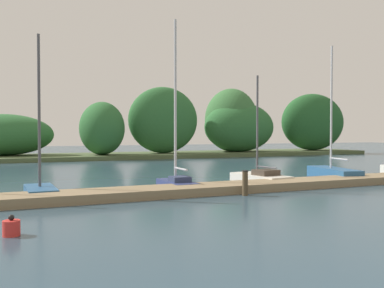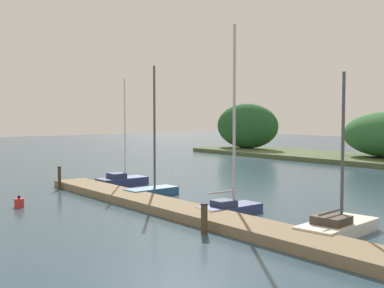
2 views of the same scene
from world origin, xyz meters
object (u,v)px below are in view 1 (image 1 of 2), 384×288
object	(u,v)px
sailboat_2	(176,178)
channel_buoy_0	(11,228)
mooring_piling_1	(245,183)
sailboat_3	(259,176)
sailboat_1	(40,187)
sailboat_4	(332,172)

from	to	relation	value
sailboat_2	channel_buoy_0	bearing A→B (deg)	132.70
channel_buoy_0	mooring_piling_1	bearing A→B (deg)	21.20
sailboat_3	mooring_piling_1	distance (m)	4.51
sailboat_3	sailboat_1	bearing A→B (deg)	85.98
sailboat_1	mooring_piling_1	world-z (taller)	sailboat_1
sailboat_2	sailboat_4	distance (m)	9.29
sailboat_3	mooring_piling_1	world-z (taller)	sailboat_3
sailboat_2	sailboat_4	bearing A→B (deg)	-87.54
sailboat_2	mooring_piling_1	distance (m)	3.43
sailboat_1	mooring_piling_1	size ratio (longest dim) A/B	6.31
sailboat_2	mooring_piling_1	world-z (taller)	sailboat_2
sailboat_2	channel_buoy_0	size ratio (longest dim) A/B	14.53
sailboat_2	sailboat_4	world-z (taller)	sailboat_2
sailboat_3	mooring_piling_1	size ratio (longest dim) A/B	5.34
sailboat_3	mooring_piling_1	bearing A→B (deg)	133.56
mooring_piling_1	sailboat_2	bearing A→B (deg)	121.82
sailboat_4	channel_buoy_0	world-z (taller)	sailboat_4
sailboat_1	mooring_piling_1	distance (m)	8.11
sailboat_1	sailboat_3	size ratio (longest dim) A/B	1.18
mooring_piling_1	sailboat_1	bearing A→B (deg)	158.43
sailboat_2	sailboat_4	xyz separation A→B (m)	(9.28, 0.42, -0.08)
sailboat_1	channel_buoy_0	distance (m)	6.37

